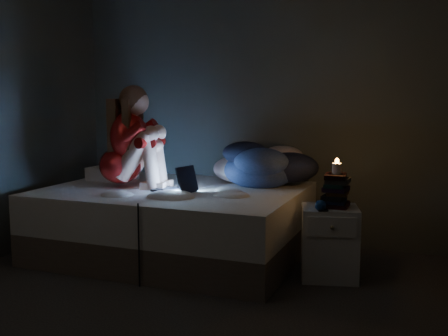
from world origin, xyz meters
The scene contains 12 objects.
floor centered at (0.00, 0.00, -0.01)m, with size 3.60×3.80×0.02m, color black.
wall_back centered at (0.00, 1.91, 1.30)m, with size 3.60×0.02×2.60m, color #434440.
bed centered at (-0.45, 1.10, 0.29)m, with size 2.14×1.61×0.59m, color silver, non-canonical shape.
pillow centered at (-1.23, 1.33, 0.65)m, with size 0.41×0.29×0.12m, color white.
woman centered at (-0.93, 1.00, 1.03)m, with size 0.55×0.36×0.89m, color #A30803, non-canonical shape.
laptop centered at (-0.37, 0.94, 0.71)m, with size 0.33×0.23×0.23m, color black, non-canonical shape.
clothes_pile centered at (0.19, 1.49, 0.79)m, with size 0.68×0.55×0.41m, color navy, non-canonical shape.
nightstand centered at (0.92, 0.97, 0.27)m, with size 0.41×0.37×0.55m, color white.
book_stack centered at (0.96, 0.98, 0.68)m, with size 0.19×0.25×0.25m, color black, non-canonical shape.
candle centered at (0.96, 0.98, 0.84)m, with size 0.07×0.07×0.08m, color beige.
phone centered at (0.85, 0.86, 0.56)m, with size 0.07×0.14×0.01m, color black.
blue_orb centered at (0.84, 0.82, 0.59)m, with size 0.08×0.08×0.08m, color navy.
Camera 1 is at (1.60, -2.93, 1.34)m, focal length 42.36 mm.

